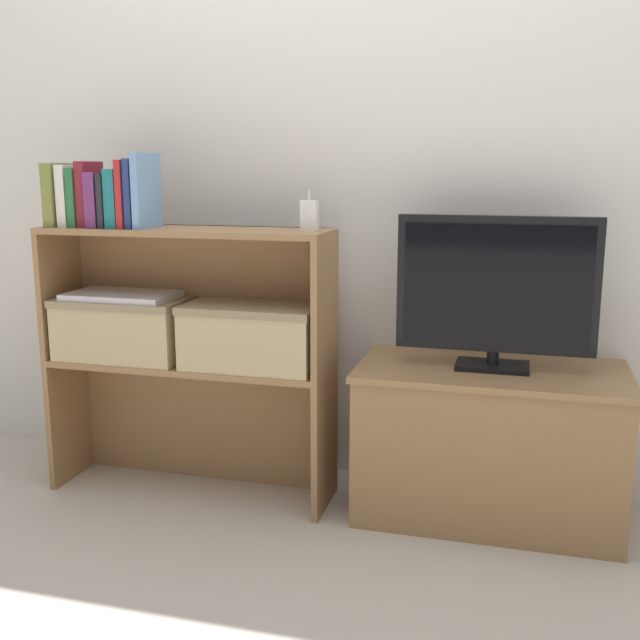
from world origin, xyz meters
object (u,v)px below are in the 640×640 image
Objects in this scene: book_forest at (82,198)px; laptop at (122,295)px; book_skyblue at (147,191)px; book_olive at (61,195)px; book_plum at (102,200)px; book_ivory at (72,196)px; baby_monitor at (309,215)px; tv_stand at (489,442)px; book_teal at (120,198)px; book_navy at (138,194)px; book_maroon at (90,194)px; book_crimson at (130,194)px; book_charcoal at (112,201)px; storage_basket_left at (124,325)px; storage_basket_right at (252,333)px; tv at (496,289)px.

book_forest is 0.53× the size of laptop.
book_forest is 0.24m from book_skyblue.
book_olive is 1.16× the size of book_plum.
baby_monitor is (0.80, 0.03, -0.05)m from book_ivory.
book_plum is (-1.26, -0.11, 0.75)m from tv_stand.
book_teal is 0.86× the size of book_navy.
book_plum is (0.04, 0.00, -0.02)m from book_maroon.
book_crimson reaches higher than laptop.
book_charcoal is at bearing 0.00° from book_forest.
book_navy is 0.45m from storage_basket_left.
book_forest is at bearing -178.92° from storage_basket_right.
book_charcoal is at bearing -138.73° from storage_basket_left.
book_skyblue reaches higher than book_navy.
book_olive is 0.94× the size of book_navy.
book_skyblue reaches higher than book_crimson.
baby_monitor is at bearing 2.64° from book_navy.
book_olive is 0.48m from storage_basket_left.
laptop is (-0.06, 0.01, -0.33)m from book_crimson.
book_ivory is 0.07m from book_maroon.
laptop is at bearing 174.52° from book_skyblue.
book_navy is (0.13, -0.00, 0.02)m from book_plum.
book_ivory is at bearing -176.03° from storage_basket_left.
book_teal is (0.07, 0.00, 0.01)m from book_plum.
book_forest is 0.86× the size of book_navy.
book_forest is 1.53× the size of baby_monitor.
tv_stand is 1.88× the size of storage_basket_left.
laptop reaches higher than storage_basket_right.
book_teal is at bearing 0.00° from book_olive.
book_teal is at bearing -174.99° from tv.
baby_monitor is 0.28× the size of storage_basket_left.
book_ivory is 0.04m from book_forest.
book_skyblue is 0.54m from baby_monitor.
tv_stand is 1.43m from book_charcoal.
book_skyblue is (0.16, 0.00, 0.03)m from book_plum.
book_teal is at bearing -174.91° from tv_stand.
book_skyblue reaches higher than laptop.
book_olive is 1.09× the size of book_forest.
book_maroon is 0.74m from baby_monitor.
book_plum is (0.07, 0.00, -0.01)m from book_forest.
storage_basket_left is at bearing 3.97° from book_ivory.
tv_stand is at bearing 5.09° from book_teal.
book_ivory is at bearing 180.00° from book_navy.
book_maroon reaches higher than book_olive.
book_ivory is at bearing 180.00° from book_teal.
baby_monitor reaches higher than laptop.
storage_basket_right is (0.40, 0.01, -0.44)m from book_crimson.
tv_stand is 4.66× the size of book_plum.
book_plum is at bearing -167.21° from laptop.
storage_basket_right is at bearing 0.00° from storage_basket_left.
book_skyblue reaches higher than tv_stand.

